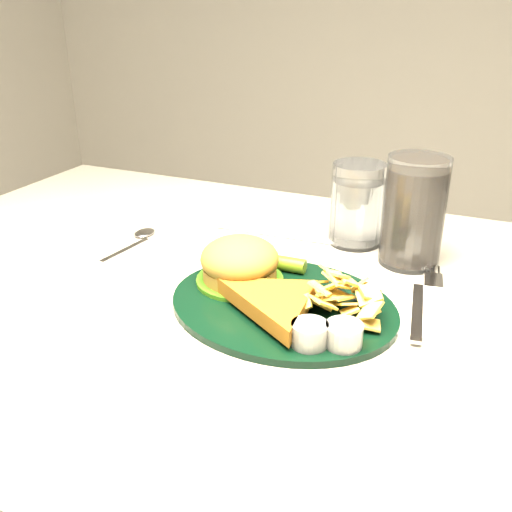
{
  "coord_description": "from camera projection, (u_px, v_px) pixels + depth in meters",
  "views": [
    {
      "loc": [
        0.28,
        -0.61,
        1.1
      ],
      "look_at": [
        0.01,
        -0.0,
        0.8
      ],
      "focal_mm": 40.0,
      "sensor_mm": 36.0,
      "label": 1
    }
  ],
  "objects": [
    {
      "name": "table",
      "position": [
        250.0,
        496.0,
        0.91
      ],
      "size": [
        1.2,
        0.8,
        0.75
      ],
      "primitive_type": null,
      "color": "#9B968C",
      "rests_on": "ground"
    },
    {
      "name": "dinner_plate",
      "position": [
        283.0,
        285.0,
        0.69
      ],
      "size": [
        0.32,
        0.28,
        0.07
      ],
      "primitive_type": null,
      "rotation": [
        0.0,
        0.0,
        -0.14
      ],
      "color": "black",
      "rests_on": "table"
    },
    {
      "name": "water_glass",
      "position": [
        357.0,
        204.0,
        0.87
      ],
      "size": [
        0.08,
        0.08,
        0.13
      ],
      "primitive_type": "cylinder",
      "rotation": [
        0.0,
        0.0,
        0.0
      ],
      "color": "white",
      "rests_on": "table"
    },
    {
      "name": "cola_glass",
      "position": [
        414.0,
        212.0,
        0.79
      ],
      "size": [
        0.11,
        0.11,
        0.16
      ],
      "primitive_type": "cylinder",
      "rotation": [
        0.0,
        0.0,
        -0.4
      ],
      "color": "black",
      "rests_on": "table"
    },
    {
      "name": "fork_napkin",
      "position": [
        419.0,
        307.0,
        0.7
      ],
      "size": [
        0.16,
        0.2,
        0.01
      ],
      "primitive_type": null,
      "rotation": [
        0.0,
        0.0,
        0.14
      ],
      "color": "white",
      "rests_on": "table"
    },
    {
      "name": "spoon",
      "position": [
        125.0,
        249.0,
        0.86
      ],
      "size": [
        0.05,
        0.14,
        0.01
      ],
      "primitive_type": null,
      "rotation": [
        0.0,
        0.0,
        -0.13
      ],
      "color": "silver",
      "rests_on": "table"
    },
    {
      "name": "wrapped_straw",
      "position": [
        275.0,
        234.0,
        0.91
      ],
      "size": [
        0.21,
        0.08,
        0.01
      ],
      "primitive_type": null,
      "rotation": [
        0.0,
        0.0,
        0.04
      ],
      "color": "white",
      "rests_on": "table"
    }
  ]
}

